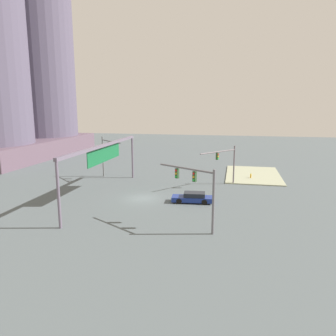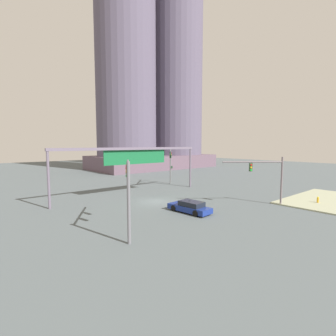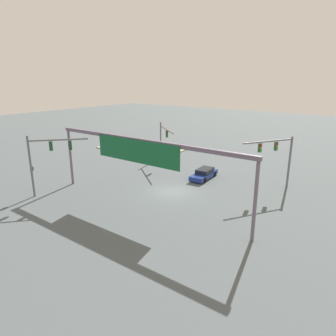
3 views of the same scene
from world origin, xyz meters
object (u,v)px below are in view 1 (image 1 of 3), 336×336
sedan_car_approaching (193,198)px  fire_hydrant_on_curb (251,176)px  traffic_signal_opposite_side (107,151)px  traffic_signal_cross_street (198,186)px  traffic_signal_near_corner (226,159)px

sedan_car_approaching → fire_hydrant_on_curb: bearing=-121.6°
traffic_signal_opposite_side → traffic_signal_cross_street: size_ratio=1.10×
sedan_car_approaching → fire_hydrant_on_curb: 16.01m
sedan_car_approaching → fire_hydrant_on_curb: sedan_car_approaching is taller
fire_hydrant_on_curb → sedan_car_approaching: bearing=153.0°
traffic_signal_cross_street → fire_hydrant_on_curb: 23.58m
traffic_signal_opposite_side → traffic_signal_cross_street: (-18.61, -16.34, -0.22)m
traffic_signal_opposite_side → sedan_car_approaching: size_ratio=1.33×
sedan_car_approaching → fire_hydrant_on_curb: size_ratio=6.84×
sedan_car_approaching → fire_hydrant_on_curb: (14.27, -7.27, -0.09)m
traffic_signal_near_corner → traffic_signal_cross_street: size_ratio=0.96×
traffic_signal_opposite_side → traffic_signal_cross_street: bearing=-7.1°
traffic_signal_near_corner → traffic_signal_cross_street: bearing=32.0°
traffic_signal_opposite_side → traffic_signal_cross_street: traffic_signal_opposite_side is taller
traffic_signal_cross_street → traffic_signal_near_corner: bearing=-65.1°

